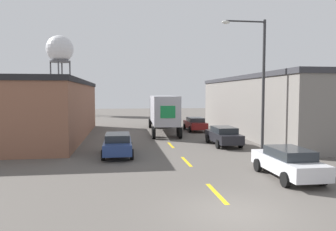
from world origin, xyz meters
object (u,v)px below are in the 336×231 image
Objects in this scene: parked_car_right_mid at (223,135)px; street_lamp at (259,76)px; parked_car_right_far at (195,124)px; parked_car_right_near at (288,162)px; semi_truck at (163,110)px; parked_car_left_far at (118,144)px; water_tower at (60,50)px.

street_lamp is (1.41, -3.37, 4.53)m from parked_car_right_mid.
parked_car_right_far is 1.00× the size of parked_car_right_near.
semi_truck is 1.39× the size of street_lamp.
parked_car_right_mid is (0.00, -10.23, 0.00)m from parked_car_right_far.
parked_car_right_mid is 0.52× the size of street_lamp.
water_tower reaches higher than parked_car_left_far.
parked_car_left_far is at bearing -121.67° from parked_car_right_far.
water_tower is at bearing 119.91° from semi_truck.
semi_truck reaches higher than parked_car_right_mid.
parked_car_left_far is 1.00× the size of parked_car_right_near.
water_tower is at bearing 104.46° from parked_car_left_far.
parked_car_right_mid and parked_car_left_far have the same top height.
parked_car_right_near is at bearing -90.00° from parked_car_right_far.
parked_car_right_mid is at bearing 90.00° from parked_car_right_near.
parked_car_right_near is 56.83m from water_tower.
semi_truck is 10.64m from parked_car_right_mid.
semi_truck is at bearing 110.42° from parked_car_right_mid.
parked_car_right_near is 0.31× the size of water_tower.
parked_car_right_mid is 8.94m from parked_car_left_far.
semi_truck reaches higher than parked_car_left_far.
parked_car_right_far and parked_car_right_near have the same top height.
parked_car_right_near is at bearing -90.00° from parked_car_right_mid.
parked_car_right_far is 20.49m from parked_car_right_near.
street_lamp is at bearing -67.29° from parked_car_right_mid.
water_tower is 50.34m from street_lamp.
street_lamp is at bearing -66.13° from semi_truck.
parked_car_right_far and parked_car_right_mid have the same top height.
water_tower is at bearing 110.98° from parked_car_right_near.
semi_truck is 0.83× the size of water_tower.
parked_car_right_mid is 10.26m from parked_car_right_near.
semi_truck is at bearing 70.50° from parked_car_left_far.
parked_car_right_far is 1.00× the size of parked_car_right_mid.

